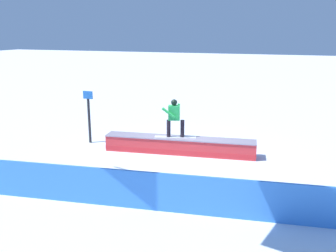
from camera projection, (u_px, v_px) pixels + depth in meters
ground_plane at (179, 153)px, 13.26m from camera, size 120.00×120.00×0.00m
grind_box at (179, 146)px, 13.20m from camera, size 5.44×1.35×0.60m
snowboarder at (174, 117)px, 12.96m from camera, size 1.51×0.66×1.38m
safety_fence at (124, 189)px, 9.09m from camera, size 13.04×1.79×0.99m
trail_marker at (89, 115)px, 14.28m from camera, size 0.40×0.10×2.06m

